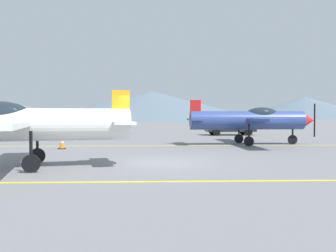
# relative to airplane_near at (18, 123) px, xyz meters

# --- Properties ---
(ground_plane) EXTENTS (400.00, 400.00, 0.00)m
(ground_plane) POSITION_rel_airplane_near_xyz_m (4.60, 1.25, -1.51)
(ground_plane) COLOR slate
(apron_line_near) EXTENTS (80.00, 0.16, 0.01)m
(apron_line_near) POSITION_rel_airplane_near_xyz_m (4.60, -2.74, -1.51)
(apron_line_near) COLOR yellow
(apron_line_near) RESTS_ON ground_plane
(apron_line_far) EXTENTS (80.00, 0.16, 0.01)m
(apron_line_far) POSITION_rel_airplane_near_xyz_m (4.60, 8.84, -1.51)
(apron_line_far) COLOR yellow
(apron_line_far) RESTS_ON ground_plane
(airplane_near) EXTENTS (7.86, 8.95, 2.69)m
(airplane_near) POSITION_rel_airplane_near_xyz_m (0.00, 0.00, 0.00)
(airplane_near) COLOR white
(airplane_near) RESTS_ON ground_plane
(airplane_mid) EXTENTS (7.76, 8.94, 2.69)m
(airplane_mid) POSITION_rel_airplane_near_xyz_m (10.50, 9.50, 0.00)
(airplane_mid) COLOR #33478C
(airplane_mid) RESTS_ON ground_plane
(car_sedan) EXTENTS (4.38, 2.17, 1.62)m
(car_sedan) POSITION_rel_airplane_near_xyz_m (11.41, 19.95, -0.67)
(car_sedan) COLOR black
(car_sedan) RESTS_ON ground_plane
(traffic_cone_front) EXTENTS (0.36, 0.36, 0.59)m
(traffic_cone_front) POSITION_rel_airplane_near_xyz_m (-0.29, 7.06, -1.22)
(traffic_cone_front) COLOR black
(traffic_cone_front) RESTS_ON ground_plane
(hill_centerleft) EXTENTS (75.05, 75.05, 9.69)m
(hill_centerleft) POSITION_rel_airplane_near_xyz_m (4.21, 112.18, 3.33)
(hill_centerleft) COLOR slate
(hill_centerleft) RESTS_ON ground_plane
(hill_centerright) EXTENTS (67.80, 67.80, 10.20)m
(hill_centerright) POSITION_rel_airplane_near_xyz_m (75.67, 158.29, 3.59)
(hill_centerright) COLOR slate
(hill_centerright) RESTS_ON ground_plane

